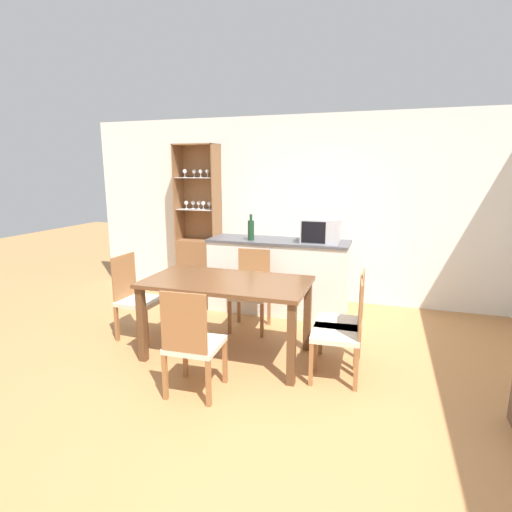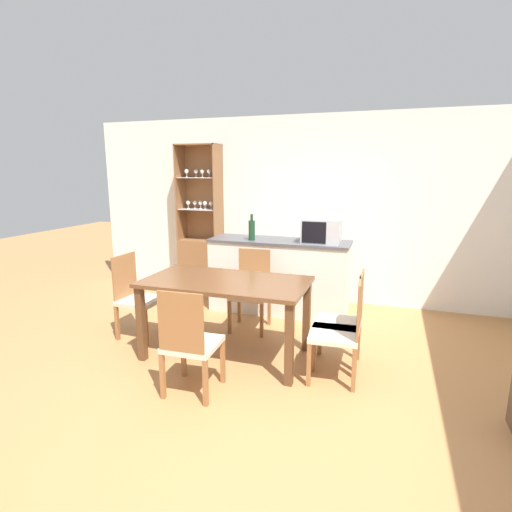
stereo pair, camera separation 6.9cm
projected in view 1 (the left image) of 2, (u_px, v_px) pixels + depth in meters
ground_plane at (254, 389)px, 3.37m from camera, size 18.00×18.00×0.00m
wall_back at (313, 210)px, 5.55m from camera, size 6.80×0.06×2.55m
kitchen_counter at (278, 276)px, 5.16m from camera, size 1.79×0.56×0.95m
display_cabinet at (199, 251)px, 6.01m from camera, size 0.63×0.33×2.18m
dining_table at (227, 291)px, 3.86m from camera, size 1.58×0.84×0.77m
dining_chair_side_right_near at (341, 331)px, 3.46m from camera, size 0.44×0.44×0.91m
dining_chair_side_left_far at (137, 298)px, 4.36m from camera, size 0.43×0.43×0.91m
dining_chair_head_far at (251, 291)px, 4.60m from camera, size 0.44×0.44×0.91m
dining_chair_head_near at (193, 343)px, 3.21m from camera, size 0.43×0.43×0.91m
dining_chair_side_right_far at (344, 321)px, 3.69m from camera, size 0.41×0.41×0.91m
microwave at (321, 231)px, 4.84m from camera, size 0.45×0.36×0.29m
wine_bottle at (251, 230)px, 5.01m from camera, size 0.08×0.08×0.33m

